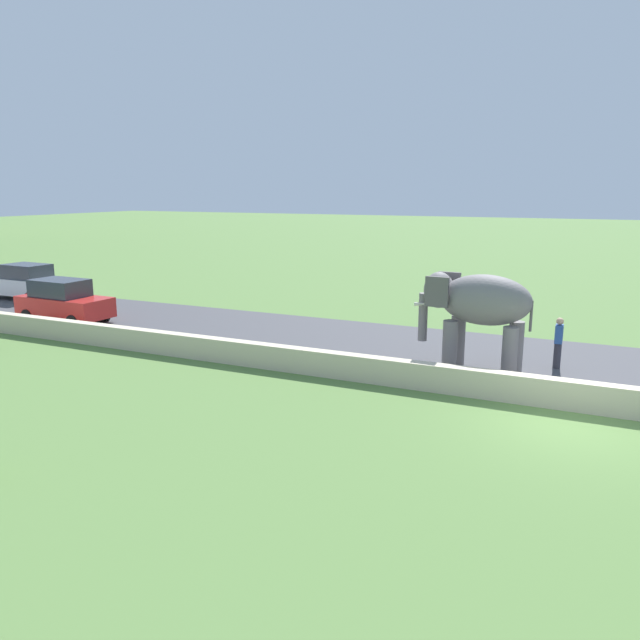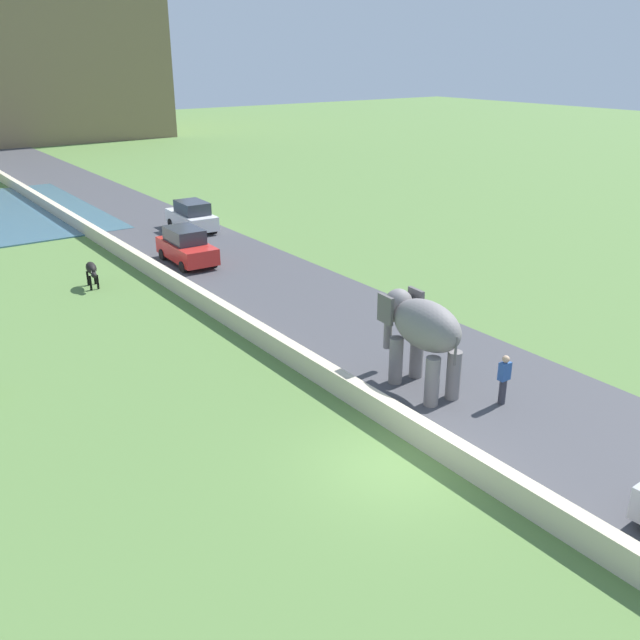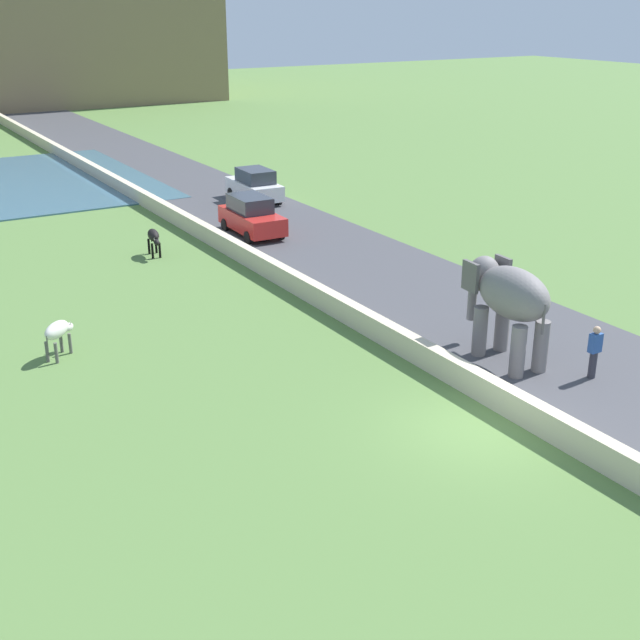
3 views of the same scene
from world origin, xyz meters
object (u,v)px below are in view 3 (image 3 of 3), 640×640
cow_black (154,237)px  cow_white (58,331)px  person_beside_elephant (594,351)px  car_white (255,185)px  elephant (508,298)px  car_red (252,216)px

cow_black → cow_white: same height
person_beside_elephant → cow_black: (-6.36, 18.11, -0.04)m
car_white → cow_white: 21.20m
car_white → elephant: bearing=-97.9°
person_beside_elephant → cow_white: (-12.61, 9.43, -0.04)m
car_white → car_red: bearing=-117.9°
car_white → car_red: same height
car_red → car_white: bearing=62.1°
elephant → car_red: size_ratio=0.87×
elephant → car_white: elephant is taller
elephant → cow_black: elephant is taller
car_white → car_red: (-3.15, -5.93, 0.00)m
person_beside_elephant → cow_black: person_beside_elephant is taller
cow_black → cow_white: (-6.25, -8.68, 0.00)m
car_white → car_red: 6.71m
cow_white → car_white: bearing=47.0°
elephant → car_red: elephant is taller
cow_black → cow_white: size_ratio=1.15×
person_beside_elephant → car_white: car_white is taller
person_beside_elephant → car_white: bearing=85.8°
person_beside_elephant → cow_black: bearing=109.3°
person_beside_elephant → elephant: bearing=120.0°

